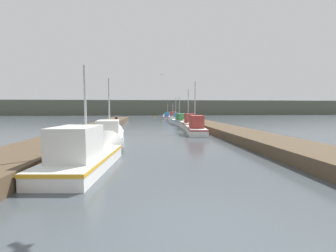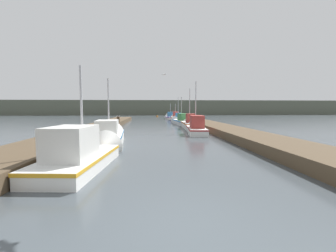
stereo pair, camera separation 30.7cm
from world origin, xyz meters
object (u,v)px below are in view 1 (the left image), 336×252
(fishing_boat_3, at_px, (188,123))
(seagull_lead, at_px, (162,75))
(channel_buoy, at_px, (154,116))
(fishing_boat_0, at_px, (89,153))
(mooring_piling_0, at_px, (177,117))
(fishing_boat_4, at_px, (179,121))
(fishing_boat_5, at_px, (176,119))
(fishing_boat_1, at_px, (110,135))
(mooring_piling_1, at_px, (116,121))
(fishing_boat_6, at_px, (173,118))
(fishing_boat_2, at_px, (195,127))
(fishing_boat_7, at_px, (167,117))

(fishing_boat_3, distance_m, seagull_lead, 5.80)
(fishing_boat_3, relative_size, channel_buoy, 6.43)
(fishing_boat_0, bearing_deg, mooring_piling_0, 81.91)
(fishing_boat_0, distance_m, channel_buoy, 43.64)
(fishing_boat_4, distance_m, fishing_boat_5, 4.76)
(fishing_boat_1, bearing_deg, mooring_piling_1, 90.91)
(fishing_boat_1, bearing_deg, fishing_boat_6, 69.98)
(fishing_boat_4, xyz_separation_m, fishing_boat_6, (0.25, 8.94, 0.02))
(fishing_boat_0, distance_m, fishing_boat_2, 11.81)
(fishing_boat_1, relative_size, fishing_boat_5, 0.96)
(fishing_boat_7, bearing_deg, fishing_boat_0, -100.30)
(fishing_boat_4, distance_m, seagull_lead, 7.17)
(fishing_boat_6, bearing_deg, seagull_lead, -98.75)
(fishing_boat_3, height_order, fishing_boat_7, fishing_boat_3)
(fishing_boat_0, bearing_deg, seagull_lead, 82.24)
(fishing_boat_3, xyz_separation_m, mooring_piling_0, (0.80, 14.48, 0.10))
(fishing_boat_1, distance_m, fishing_boat_4, 16.18)
(mooring_piling_0, bearing_deg, channel_buoy, 104.08)
(mooring_piling_0, relative_size, seagull_lead, 1.85)
(fishing_boat_2, xyz_separation_m, fishing_boat_6, (0.31, 18.91, -0.01))
(fishing_boat_4, height_order, channel_buoy, fishing_boat_4)
(fishing_boat_5, relative_size, fishing_boat_7, 1.21)
(fishing_boat_3, relative_size, fishing_boat_6, 1.06)
(fishing_boat_3, xyz_separation_m, channel_buoy, (-2.67, 28.34, -0.29))
(fishing_boat_4, bearing_deg, fishing_boat_7, 85.71)
(fishing_boat_0, height_order, fishing_boat_2, fishing_boat_2)
(fishing_boat_5, height_order, seagull_lead, seagull_lead)
(mooring_piling_1, xyz_separation_m, seagull_lead, (4.99, -1.13, 4.98))
(fishing_boat_3, bearing_deg, fishing_boat_4, 94.89)
(fishing_boat_2, height_order, fishing_boat_6, fishing_boat_2)
(fishing_boat_5, bearing_deg, fishing_boat_6, 92.11)
(mooring_piling_0, xyz_separation_m, channel_buoy, (-3.48, 13.86, -0.39))
(mooring_piling_1, height_order, channel_buoy, mooring_piling_1)
(fishing_boat_1, relative_size, fishing_boat_3, 0.91)
(fishing_boat_3, relative_size, mooring_piling_0, 5.92)
(fishing_boat_2, bearing_deg, fishing_boat_7, 95.80)
(fishing_boat_1, height_order, channel_buoy, fishing_boat_1)
(fishing_boat_7, bearing_deg, fishing_boat_1, -102.16)
(fishing_boat_1, height_order, fishing_boat_5, fishing_boat_1)
(fishing_boat_5, height_order, mooring_piling_1, fishing_boat_5)
(channel_buoy, xyz_separation_m, seagull_lead, (0.04, -27.76, 5.43))
(fishing_boat_3, xyz_separation_m, mooring_piling_1, (-7.62, 1.72, 0.16))
(fishing_boat_5, bearing_deg, fishing_boat_0, -101.41)
(fishing_boat_2, relative_size, fishing_boat_4, 0.96)
(fishing_boat_0, xyz_separation_m, fishing_boat_2, (6.01, 10.17, 0.02))
(fishing_boat_0, height_order, mooring_piling_1, fishing_boat_0)
(fishing_boat_0, height_order, fishing_boat_7, fishing_boat_0)
(mooring_piling_1, bearing_deg, fishing_boat_7, 67.72)
(fishing_boat_2, bearing_deg, fishing_boat_4, 95.21)
(fishing_boat_6, distance_m, fishing_boat_7, 5.42)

